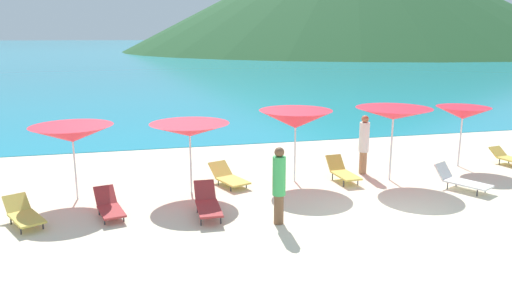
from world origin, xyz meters
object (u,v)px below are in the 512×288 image
(lounge_chair_5, at_px, (207,203))
(lounge_chair_0, at_px, (228,177))
(beachgoer_1, at_px, (279,183))
(beachgoer_2, at_px, (364,143))
(umbrella_1, at_px, (72,134))
(lounge_chair_7, at_px, (109,206))
(lounge_chair_6, at_px, (342,171))
(umbrella_4, at_px, (393,114))
(umbrella_2, at_px, (190,130))
(lounge_chair_4, at_px, (510,158))
(lounge_chair_2, at_px, (24,214))
(lounge_chair_1, at_px, (461,180))
(umbrella_5, at_px, (463,113))
(umbrella_3, at_px, (296,119))

(lounge_chair_5, bearing_deg, lounge_chair_0, 68.86)
(beachgoer_1, relative_size, beachgoer_2, 0.98)
(umbrella_1, distance_m, lounge_chair_7, 2.36)
(lounge_chair_0, bearing_deg, lounge_chair_6, -27.55)
(beachgoer_2, bearing_deg, lounge_chair_5, -0.13)
(umbrella_4, relative_size, beachgoer_1, 1.29)
(umbrella_2, relative_size, lounge_chair_4, 1.56)
(lounge_chair_4, relative_size, beachgoer_2, 0.79)
(lounge_chair_5, bearing_deg, umbrella_2, 97.36)
(lounge_chair_4, height_order, lounge_chair_5, lounge_chair_5)
(umbrella_4, height_order, lounge_chair_7, umbrella_4)
(umbrella_4, relative_size, lounge_chair_2, 1.52)
(umbrella_2, relative_size, lounge_chair_1, 1.42)
(lounge_chair_4, xyz_separation_m, lounge_chair_7, (-13.24, -1.72, -0.01))
(lounge_chair_0, xyz_separation_m, lounge_chair_6, (3.50, -0.42, 0.05))
(lounge_chair_2, distance_m, beachgoer_1, 6.11)
(umbrella_1, relative_size, beachgoer_2, 1.19)
(lounge_chair_4, xyz_separation_m, beachgoer_1, (-9.27, -3.21, 0.74))
(umbrella_2, bearing_deg, umbrella_4, -2.10)
(umbrella_5, xyz_separation_m, lounge_chair_6, (-4.59, -0.66, -1.54))
(umbrella_3, distance_m, lounge_chair_6, 2.21)
(lounge_chair_4, bearing_deg, umbrella_5, 159.44)
(beachgoer_2, bearing_deg, umbrella_1, -21.75)
(lounge_chair_4, bearing_deg, beachgoer_1, -171.27)
(umbrella_1, bearing_deg, umbrella_3, 1.80)
(umbrella_1, distance_m, beachgoer_1, 5.79)
(umbrella_2, distance_m, lounge_chair_0, 2.02)
(umbrella_2, height_order, lounge_chair_6, umbrella_2)
(umbrella_5, bearing_deg, umbrella_2, -175.63)
(lounge_chair_2, distance_m, lounge_chair_7, 1.95)
(lounge_chair_5, bearing_deg, lounge_chair_6, 24.45)
(umbrella_3, height_order, lounge_chair_6, umbrella_3)
(umbrella_4, xyz_separation_m, beachgoer_1, (-4.36, -2.61, -1.08))
(umbrella_2, relative_size, lounge_chair_7, 1.51)
(umbrella_2, relative_size, lounge_chair_5, 1.39)
(umbrella_1, height_order, beachgoer_1, umbrella_1)
(umbrella_2, relative_size, lounge_chair_6, 1.56)
(beachgoer_2, bearing_deg, lounge_chair_2, -12.74)
(lounge_chair_4, bearing_deg, lounge_chair_0, 169.09)
(umbrella_1, xyz_separation_m, lounge_chair_6, (7.78, -0.11, -1.53))
(umbrella_5, distance_m, beachgoer_2, 3.71)
(umbrella_3, xyz_separation_m, lounge_chair_2, (-7.35, -1.82, -1.67))
(umbrella_5, height_order, lounge_chair_6, umbrella_5)
(lounge_chair_2, xyz_separation_m, lounge_chair_4, (15.19, 1.85, -0.00))
(umbrella_2, distance_m, lounge_chair_5, 2.41)
(lounge_chair_5, bearing_deg, lounge_chair_4, 12.89)
(lounge_chair_2, relative_size, lounge_chair_7, 1.03)
(lounge_chair_7, height_order, beachgoer_1, beachgoer_1)
(umbrella_4, relative_size, lounge_chair_4, 1.61)
(umbrella_3, bearing_deg, umbrella_4, -11.27)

